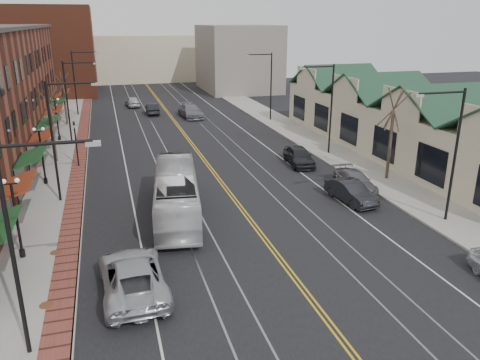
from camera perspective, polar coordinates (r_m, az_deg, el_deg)
ground at (r=21.30m, az=9.13°, el=-14.82°), size 160.00×160.00×0.00m
sidewalk_left at (r=37.94m, az=-21.35°, el=-0.37°), size 4.00×120.00×0.15m
sidewalk_right at (r=42.70m, az=12.51°, el=2.57°), size 4.00×120.00×0.15m
building_right at (r=45.30m, az=19.45°, el=5.77°), size 8.00×36.00×4.60m
backdrop_left at (r=86.39m, az=-22.15°, el=14.40°), size 14.00×18.00×14.00m
backdrop_mid at (r=101.46m, az=-11.95°, el=14.39°), size 22.00×14.00×9.00m
backdrop_right at (r=84.32m, az=-0.26°, el=14.63°), size 12.00×16.00×11.00m
streetlight_l_0 at (r=17.51m, az=-24.92°, el=-5.53°), size 3.33×0.25×8.00m
streetlight_l_1 at (r=32.72m, az=-21.22°, el=5.76°), size 3.33×0.25×8.00m
streetlight_l_2 at (r=48.45m, az=-19.88°, el=9.81°), size 3.33×0.25×8.00m
streetlight_l_3 at (r=64.31m, az=-19.18°, el=11.87°), size 3.33×0.25×8.00m
streetlight_r_0 at (r=29.77m, az=24.29°, el=4.16°), size 3.33×0.25×8.00m
streetlight_r_1 at (r=42.93m, az=10.58°, el=9.56°), size 3.33×0.25×8.00m
streetlight_r_2 at (r=57.54m, az=3.39°, el=12.14°), size 3.33×0.25×8.00m
lamppost_l_1 at (r=26.16m, az=-25.55°, el=-4.45°), size 0.84×0.28×4.27m
lamppost_l_2 at (r=37.44m, az=-22.95°, el=2.60°), size 0.84×0.28×4.27m
lamppost_l_3 at (r=51.01m, az=-21.39°, el=6.81°), size 0.84×0.28×4.27m
tree_left_near at (r=42.92m, az=-21.98°, el=6.46°), size 1.78×1.37×6.48m
tree_left_far at (r=58.67m, az=-20.64°, el=9.39°), size 1.66×1.28×6.02m
tree_right_mid at (r=37.11m, az=17.96°, el=5.52°), size 1.90×1.46×6.93m
manhole_mid at (r=22.38m, az=-22.53°, el=-13.90°), size 0.60×0.60×0.02m
manhole_far at (r=26.73m, az=-21.54°, el=-8.22°), size 0.60×0.60×0.02m
traffic_signal at (r=41.05m, az=-19.38°, el=4.57°), size 0.18×0.15×3.80m
transit_bus at (r=29.46m, az=-7.78°, el=-1.63°), size 3.99×11.05×3.01m
parked_suv at (r=22.01m, az=-12.94°, el=-11.33°), size 3.03×6.14×1.68m
parked_car_b at (r=32.59m, az=13.37°, el=-1.42°), size 2.07×4.52×1.44m
parked_car_c at (r=34.93m, az=13.83°, el=-0.14°), size 2.15×4.78×1.36m
parked_car_d at (r=40.21m, az=7.21°, el=2.92°), size 2.35×4.81×1.58m
distant_car_left at (r=63.35m, az=-10.65°, el=8.52°), size 1.50×4.28×1.41m
distant_car_right at (r=60.43m, az=-6.04°, el=8.36°), size 2.79×5.84×1.64m
distant_car_far at (r=69.64m, az=-12.98°, el=9.31°), size 2.08×4.48×1.48m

